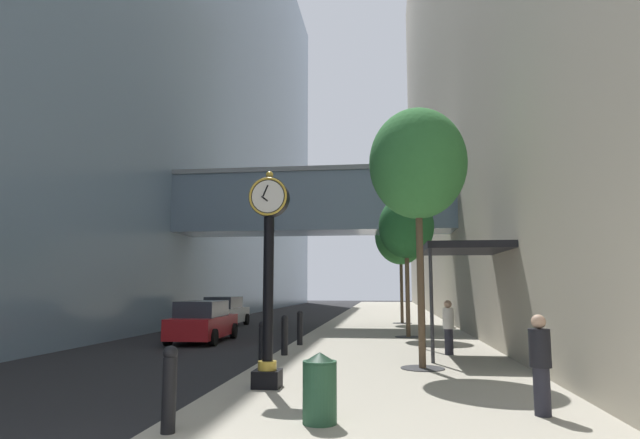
# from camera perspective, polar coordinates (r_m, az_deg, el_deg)

# --- Properties ---
(ground_plane) EXTENTS (110.00, 110.00, 0.00)m
(ground_plane) POSITION_cam_1_polar(r_m,az_deg,el_deg) (32.13, 0.91, -11.21)
(ground_plane) COLOR #262628
(ground_plane) RESTS_ON ground
(sidewalk_right) EXTENTS (7.01, 80.00, 0.14)m
(sidewalk_right) POSITION_cam_1_polar(r_m,az_deg,el_deg) (34.93, 7.28, -10.73)
(sidewalk_right) COLOR #ADA593
(sidewalk_right) RESTS_ON ground
(building_block_left) EXTENTS (23.98, 80.00, 39.99)m
(building_block_left) POSITION_cam_1_polar(r_m,az_deg,el_deg) (42.08, -16.16, 17.92)
(building_block_left) COLOR #758EA8
(building_block_left) RESTS_ON ground
(building_block_right) EXTENTS (9.00, 80.00, 42.26)m
(building_block_right) POSITION_cam_1_polar(r_m,az_deg,el_deg) (40.50, 18.98, 21.00)
(building_block_right) COLOR #A89E89
(building_block_right) RESTS_ON ground
(street_clock) EXTENTS (0.84, 0.55, 4.51)m
(street_clock) POSITION_cam_1_polar(r_m,az_deg,el_deg) (11.14, -5.60, -5.03)
(street_clock) COLOR black
(street_clock) RESTS_ON sidewalk_right
(bollard_nearest) EXTENTS (0.21, 0.21, 1.20)m
(bollard_nearest) POSITION_cam_1_polar(r_m,az_deg,el_deg) (8.12, -15.99, -17.04)
(bollard_nearest) COLOR black
(bollard_nearest) RESTS_ON sidewalk_right
(bollard_third) EXTENTS (0.21, 0.21, 1.20)m
(bollard_third) POSITION_cam_1_polar(r_m,az_deg,el_deg) (13.54, -6.22, -13.25)
(bollard_third) COLOR black
(bollard_third) RESTS_ON sidewalk_right
(bollard_fourth) EXTENTS (0.21, 0.21, 1.20)m
(bollard_fourth) POSITION_cam_1_polar(r_m,az_deg,el_deg) (16.34, -3.86, -12.25)
(bollard_fourth) COLOR black
(bollard_fourth) RESTS_ON sidewalk_right
(bollard_fifth) EXTENTS (0.21, 0.21, 1.20)m
(bollard_fifth) POSITION_cam_1_polar(r_m,az_deg,el_deg) (19.15, -2.20, -11.54)
(bollard_fifth) COLOR black
(bollard_fifth) RESTS_ON sidewalk_right
(street_tree_near) EXTENTS (2.56, 2.56, 6.75)m
(street_tree_near) POSITION_cam_1_polar(r_m,az_deg,el_deg) (14.22, 10.52, 5.88)
(street_tree_near) COLOR #333335
(street_tree_near) RESTS_ON sidewalk_right
(street_tree_mid_near) EXTENTS (2.31, 2.31, 5.89)m
(street_tree_mid_near) POSITION_cam_1_polar(r_m,az_deg,el_deg) (22.43, 9.31, -0.85)
(street_tree_mid_near) COLOR #333335
(street_tree_mid_near) RESTS_ON sidewalk_right
(street_tree_mid_far) EXTENTS (2.97, 2.97, 6.75)m
(street_tree_mid_far) POSITION_cam_1_polar(r_m,az_deg,el_deg) (30.88, 8.70, -1.69)
(street_tree_mid_far) COLOR #333335
(street_tree_mid_far) RESTS_ON sidewalk_right
(trash_bin) EXTENTS (0.53, 0.53, 1.05)m
(trash_bin) POSITION_cam_1_polar(r_m,az_deg,el_deg) (8.36, -0.03, -17.63)
(trash_bin) COLOR #234C33
(trash_bin) RESTS_ON sidewalk_right
(pedestrian_walking) EXTENTS (0.48, 0.48, 1.64)m
(pedestrian_walking) POSITION_cam_1_polar(r_m,az_deg,el_deg) (16.84, 13.72, -11.11)
(pedestrian_walking) COLOR #23232D
(pedestrian_walking) RESTS_ON sidewalk_right
(pedestrian_by_clock) EXTENTS (0.46, 0.46, 1.59)m
(pedestrian_by_clock) POSITION_cam_1_polar(r_m,az_deg,el_deg) (9.48, 22.74, -14.03)
(pedestrian_by_clock) COLOR #23232D
(pedestrian_by_clock) RESTS_ON sidewalk_right
(storefront_awning) EXTENTS (2.40, 3.60, 3.30)m
(storefront_awning) POSITION_cam_1_polar(r_m,az_deg,el_deg) (16.65, 15.08, -3.26)
(storefront_awning) COLOR black
(storefront_awning) RESTS_ON sidewalk_right
(car_red_near) EXTENTS (2.10, 4.49, 1.63)m
(car_red_near) POSITION_cam_1_polar(r_m,az_deg,el_deg) (22.03, -12.56, -10.76)
(car_red_near) COLOR #AD191E
(car_red_near) RESTS_ON ground
(car_silver_mid) EXTENTS (1.97, 4.19, 1.64)m
(car_silver_mid) POSITION_cam_1_polar(r_m,az_deg,el_deg) (30.31, -10.30, -9.82)
(car_silver_mid) COLOR #B7BABF
(car_silver_mid) RESTS_ON ground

